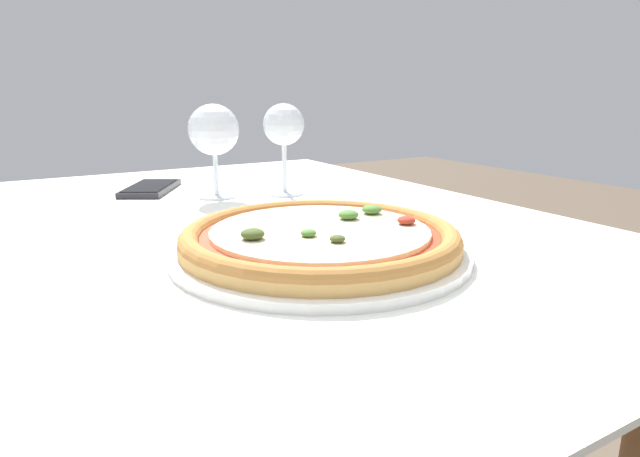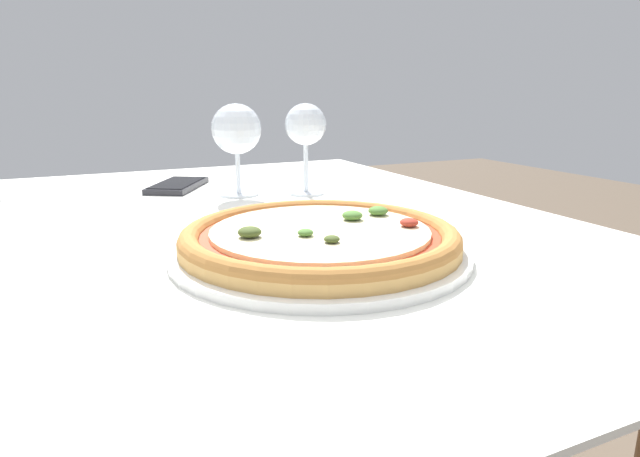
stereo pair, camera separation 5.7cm
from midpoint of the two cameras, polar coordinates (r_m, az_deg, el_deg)
name	(u,v)px [view 2 (the right image)]	position (r m, az deg, el deg)	size (l,w,h in m)	color
dining_table	(135,301)	(0.73, -17.02, -7.46)	(1.13, 1.05, 0.74)	brown
pizza_plate	(320,240)	(0.57, 2.86, -1.28)	(0.32, 0.32, 0.04)	white
wine_glass_far_left	(236,131)	(0.89, -7.10, 10.25)	(0.08, 0.08, 0.15)	silver
wine_glass_far_right	(306,128)	(0.90, 0.28, 10.66)	(0.07, 0.07, 0.15)	silver
cell_phone	(178,185)	(0.99, -13.38, 4.49)	(0.13, 0.16, 0.01)	#232328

